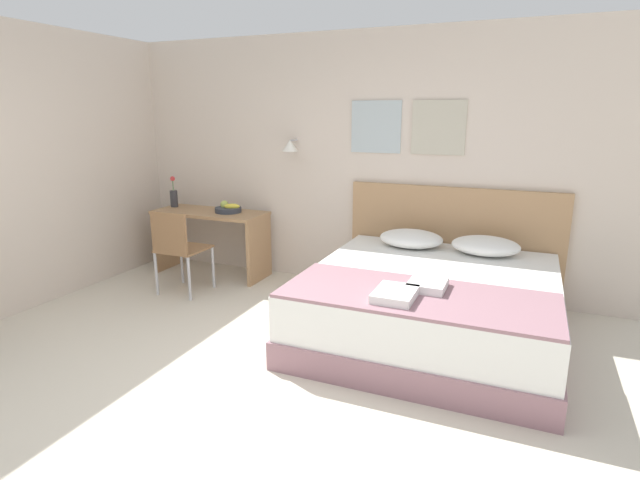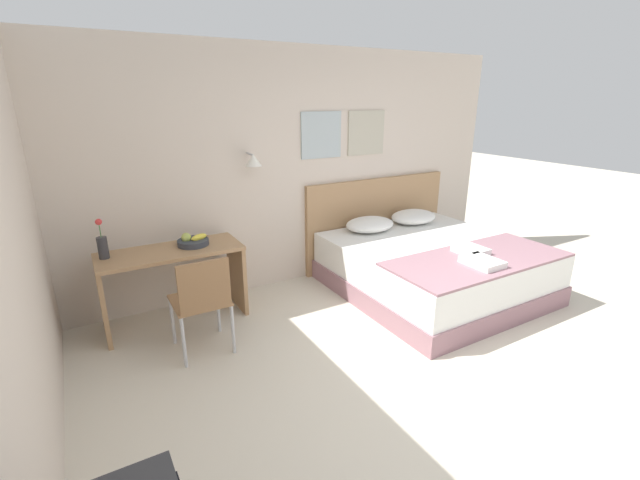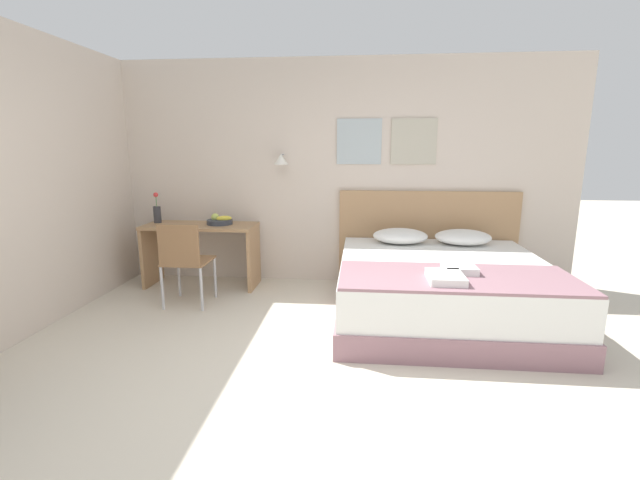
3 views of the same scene
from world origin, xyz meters
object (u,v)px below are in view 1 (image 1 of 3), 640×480
Objects in this scene: throw_blanket at (416,295)px; folded_towel_near_foot at (428,285)px; pillow_left at (411,239)px; desk at (211,230)px; folded_towel_mid_bed at (395,294)px; fruit_bowl at (228,209)px; pillow_right at (486,246)px; flower_vase at (174,197)px; desk_chair at (177,245)px; bed at (430,306)px; headboard at (452,243)px.

folded_towel_near_foot reaches higher than throw_blanket.
pillow_left reaches higher than folded_towel_near_foot.
desk is (-2.33, -0.01, -0.12)m from pillow_left.
fruit_bowl reaches higher than folded_towel_mid_bed.
pillow_right reaches higher than throw_blanket.
folded_towel_near_foot is at bearing -71.73° from pillow_left.
flower_vase is (-3.23, 1.40, 0.29)m from throw_blanket.
desk_chair is 0.80m from fruit_bowl.
bed is at bearing 96.13° from folded_towel_near_foot.
folded_towel_mid_bed is 2.96m from desk.
flower_vase reaches higher than desk_chair.
pillow_left is at bearing -137.83° from headboard.
folded_towel_mid_bed is 0.27× the size of desk.
desk_chair is (-2.59, 0.62, -0.05)m from throw_blanket.
flower_vase is (-3.23, -0.25, 0.30)m from headboard.
flower_vase reaches higher than throw_blanket.
desk_chair reaches higher than bed.
flower_vase reaches higher than pillow_right.
flower_vase reaches higher than desk.
fruit_bowl reaches higher than desk.
desk_chair reaches higher than folded_towel_near_foot.
desk reaches higher than throw_blanket.
folded_towel_near_foot is at bearing -26.11° from fruit_bowl.
desk_chair is at bearing -83.03° from desk.
flower_vase reaches higher than folded_towel_mid_bed.
headboard is 1.80m from folded_towel_mid_bed.
headboard is 2.70m from desk.
desk_chair is 2.43× the size of flower_vase.
throw_blanket is 2.99m from desk.
fruit_bowl is (-2.45, 0.77, 0.50)m from bed.
desk_chair is at bearing -158.23° from headboard.
desk is 0.65m from flower_vase.
folded_towel_mid_bed is at bearing -107.42° from pillow_right.
headboard is 5.94× the size of folded_towel_mid_bed.
bed is 0.98× the size of headboard.
throw_blanket is 3.53m from flower_vase.
pillow_right is at bearing 76.02° from folded_towel_near_foot.
pillow_left is at bearing 104.49° from throw_blanket.
headboard is 1.51m from folded_towel_near_foot.
throw_blanket is 0.16m from folded_towel_near_foot.
throw_blanket is at bearing -90.00° from bed.
desk_chair is at bearing -166.22° from pillow_right.
pillow_left reaches higher than throw_blanket.
flower_vase is at bearing 158.98° from folded_towel_near_foot.
throw_blanket is at bearing -26.48° from desk.
pillow_left is at bearing 180.00° from pillow_right.
folded_towel_near_foot is (0.05, -0.45, 0.34)m from bed.
headboard reaches higher than fruit_bowl.
headboard reaches higher than folded_towel_mid_bed.
pillow_left is at bearing 108.27° from folded_towel_near_foot.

